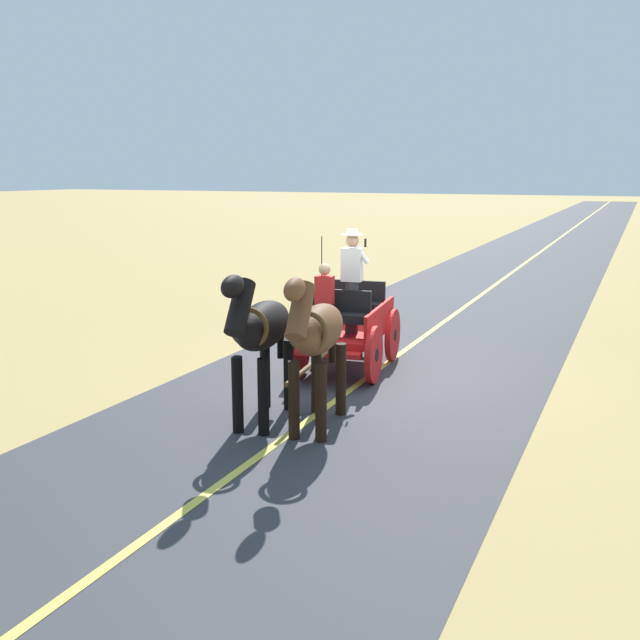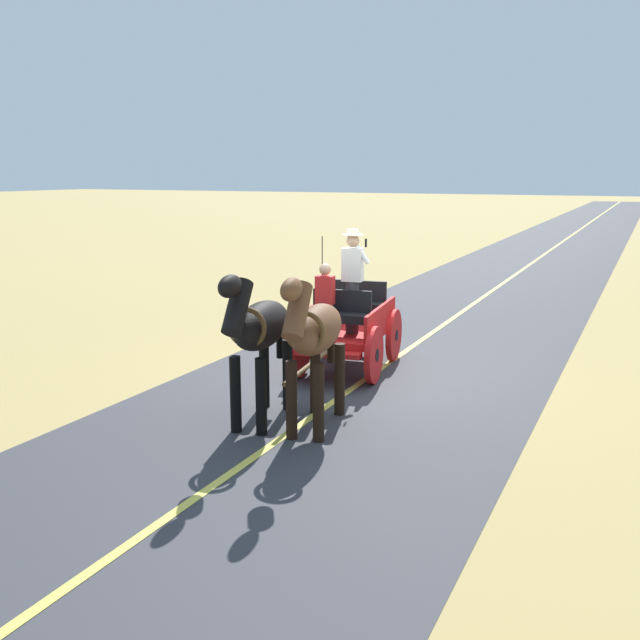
# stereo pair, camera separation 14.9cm
# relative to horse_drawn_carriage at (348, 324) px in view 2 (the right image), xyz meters

# --- Properties ---
(ground_plane) EXTENTS (200.00, 200.00, 0.00)m
(ground_plane) POSITION_rel_horse_drawn_carriage_xyz_m (-0.53, 0.10, -0.82)
(ground_plane) COLOR tan
(road_surface) EXTENTS (5.88, 160.00, 0.01)m
(road_surface) POSITION_rel_horse_drawn_carriage_xyz_m (-0.53, 0.10, -0.81)
(road_surface) COLOR #38383D
(road_surface) RESTS_ON ground
(road_centre_stripe) EXTENTS (0.12, 160.00, 0.00)m
(road_centre_stripe) POSITION_rel_horse_drawn_carriage_xyz_m (-0.53, 0.10, -0.81)
(road_centre_stripe) COLOR #DBCC4C
(road_centre_stripe) RESTS_ON road_surface
(horse_drawn_carriage) EXTENTS (1.70, 4.51, 2.50)m
(horse_drawn_carriage) POSITION_rel_horse_drawn_carriage_xyz_m (0.00, 0.00, 0.00)
(horse_drawn_carriage) COLOR red
(horse_drawn_carriage) RESTS_ON ground
(horse_near_side) EXTENTS (0.80, 2.15, 2.21)m
(horse_near_side) POSITION_rel_horse_drawn_carriage_xyz_m (-0.77, 2.96, 0.51)
(horse_near_side) COLOR brown
(horse_near_side) RESTS_ON ground
(horse_off_side) EXTENTS (0.80, 2.15, 2.21)m
(horse_off_side) POSITION_rel_horse_drawn_carriage_xyz_m (0.02, 3.05, 0.51)
(horse_off_side) COLOR black
(horse_off_side) RESTS_ON ground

